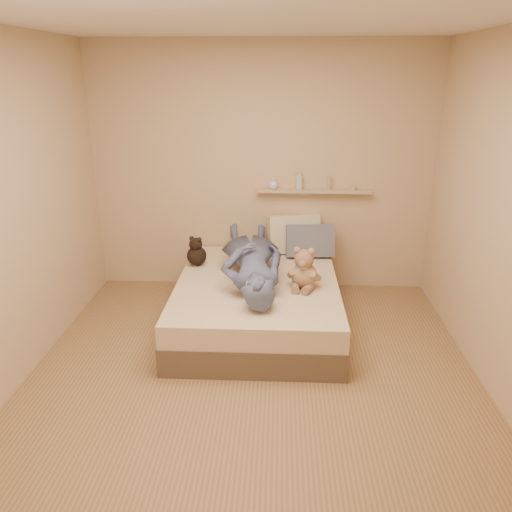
# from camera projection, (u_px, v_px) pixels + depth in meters

# --- Properties ---
(room) EXTENTS (3.80, 3.80, 3.80)m
(room) POSITION_uv_depth(u_px,v_px,m) (252.00, 221.00, 3.48)
(room) COLOR #91734B
(room) RESTS_ON ground
(bed) EXTENTS (1.50, 1.90, 0.45)m
(bed) POSITION_uv_depth(u_px,v_px,m) (257.00, 303.00, 4.73)
(bed) COLOR brown
(bed) RESTS_ON floor
(game_console) EXTENTS (0.21, 0.12, 0.07)m
(game_console) POSITION_uv_depth(u_px,v_px,m) (257.00, 287.00, 4.09)
(game_console) COLOR silver
(game_console) RESTS_ON bed
(teddy_bear) EXTENTS (0.31, 0.32, 0.39)m
(teddy_bear) POSITION_uv_depth(u_px,v_px,m) (304.00, 271.00, 4.44)
(teddy_bear) COLOR #AC7A5E
(teddy_bear) RESTS_ON bed
(dark_plush) EXTENTS (0.20, 0.20, 0.30)m
(dark_plush) POSITION_uv_depth(u_px,v_px,m) (196.00, 253.00, 4.98)
(dark_plush) COLOR black
(dark_plush) RESTS_ON bed
(pillow_cream) EXTENTS (0.59, 0.36, 0.42)m
(pillow_cream) POSITION_uv_depth(u_px,v_px,m) (294.00, 234.00, 5.34)
(pillow_cream) COLOR beige
(pillow_cream) RESTS_ON bed
(pillow_grey) EXTENTS (0.51, 0.27, 0.37)m
(pillow_grey) POSITION_uv_depth(u_px,v_px,m) (310.00, 241.00, 5.21)
(pillow_grey) COLOR slate
(pillow_grey) RESTS_ON bed
(person) EXTENTS (0.78, 1.66, 0.38)m
(person) POSITION_uv_depth(u_px,v_px,m) (251.00, 259.00, 4.64)
(person) COLOR #4D567A
(person) RESTS_ON bed
(wall_shelf) EXTENTS (1.20, 0.12, 0.03)m
(wall_shelf) POSITION_uv_depth(u_px,v_px,m) (314.00, 191.00, 5.25)
(wall_shelf) COLOR tan
(wall_shelf) RESTS_ON wall_back
(shelf_bottles) EXTENTS (0.93, 0.13, 0.20)m
(shelf_bottles) POSITION_uv_depth(u_px,v_px,m) (293.00, 182.00, 5.23)
(shelf_bottles) COLOR silver
(shelf_bottles) RESTS_ON wall_shelf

